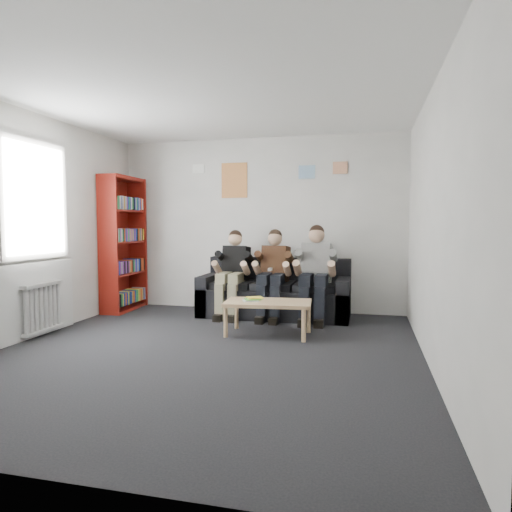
{
  "coord_description": "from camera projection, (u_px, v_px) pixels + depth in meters",
  "views": [
    {
      "loc": [
        1.65,
        -4.5,
        1.36
      ],
      "look_at": [
        0.24,
        1.3,
        0.94
      ],
      "focal_mm": 32.0,
      "sensor_mm": 36.0,
      "label": 1
    }
  ],
  "objects": [
    {
      "name": "poster_sign",
      "position": [
        199.0,
        169.0,
        7.34
      ],
      "size": [
        0.2,
        0.01,
        0.14
      ],
      "primitive_type": "cube",
      "color": "white",
      "rests_on": "room_shell"
    },
    {
      "name": "sofa",
      "position": [
        275.0,
        295.0,
        6.77
      ],
      "size": [
        2.18,
        0.89,
        0.84
      ],
      "color": "black",
      "rests_on": "ground"
    },
    {
      "name": "room_shell",
      "position": [
        204.0,
        225.0,
        4.75
      ],
      "size": [
        5.0,
        5.0,
        5.0
      ],
      "color": "black",
      "rests_on": "ground"
    },
    {
      "name": "game_cases",
      "position": [
        253.0,
        299.0,
        5.59
      ],
      "size": [
        0.23,
        0.2,
        0.04
      ],
      "rotation": [
        0.0,
        0.0,
        0.39
      ],
      "color": "white",
      "rests_on": "coffee_table"
    },
    {
      "name": "poster_pink",
      "position": [
        340.0,
        168.0,
        6.81
      ],
      "size": [
        0.22,
        0.01,
        0.18
      ],
      "primitive_type": "cube",
      "color": "#BE3B85",
      "rests_on": "room_shell"
    },
    {
      "name": "radiator",
      "position": [
        43.0,
        307.0,
        5.52
      ],
      "size": [
        0.1,
        0.64,
        0.6
      ],
      "color": "silver",
      "rests_on": "ground"
    },
    {
      "name": "person_middle",
      "position": [
        273.0,
        274.0,
        6.55
      ],
      "size": [
        0.38,
        0.82,
        1.28
      ],
      "rotation": [
        0.0,
        0.0,
        -0.17
      ],
      "color": "#4B2F19",
      "rests_on": "sofa"
    },
    {
      "name": "poster_large",
      "position": [
        234.0,
        180.0,
        7.21
      ],
      "size": [
        0.42,
        0.01,
        0.55
      ],
      "primitive_type": "cube",
      "color": "#D7C14C",
      "rests_on": "room_shell"
    },
    {
      "name": "poster_blue",
      "position": [
        307.0,
        172.0,
        6.93
      ],
      "size": [
        0.25,
        0.01,
        0.2
      ],
      "primitive_type": "cube",
      "color": "#459FEC",
      "rests_on": "room_shell"
    },
    {
      "name": "coffee_table",
      "position": [
        268.0,
        305.0,
        5.57
      ],
      "size": [
        1.04,
        0.57,
        0.42
      ],
      "rotation": [
        0.0,
        0.0,
        0.09
      ],
      "color": "tan",
      "rests_on": "ground"
    },
    {
      "name": "window",
      "position": [
        36.0,
        251.0,
        5.49
      ],
      "size": [
        0.05,
        1.3,
        2.36
      ],
      "color": "white",
      "rests_on": "room_shell"
    },
    {
      "name": "person_right",
      "position": [
        315.0,
        273.0,
        6.4
      ],
      "size": [
        0.42,
        0.89,
        1.35
      ],
      "rotation": [
        0.0,
        0.0,
        -0.12
      ],
      "color": "white",
      "rests_on": "sofa"
    },
    {
      "name": "bookshelf",
      "position": [
        124.0,
        244.0,
        7.18
      ],
      "size": [
        0.31,
        0.94,
        2.1
      ],
      "rotation": [
        0.0,
        0.0,
        0.05
      ],
      "color": "maroon",
      "rests_on": "ground"
    },
    {
      "name": "person_left",
      "position": [
        232.0,
        273.0,
        6.7
      ],
      "size": [
        0.38,
        0.81,
        1.27
      ],
      "rotation": [
        0.0,
        0.0,
        -0.14
      ],
      "color": "black",
      "rests_on": "sofa"
    }
  ]
}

